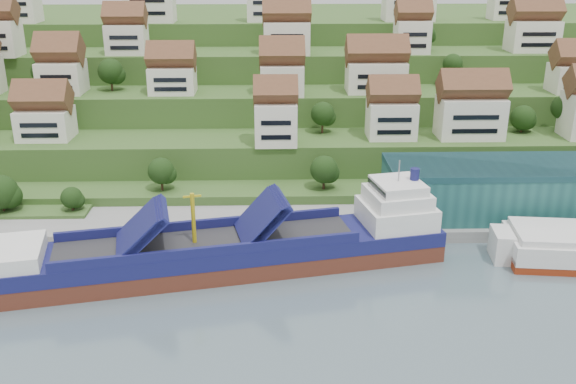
{
  "coord_description": "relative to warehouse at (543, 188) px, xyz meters",
  "views": [
    {
      "loc": [
        0.07,
        -96.55,
        49.93
      ],
      "look_at": [
        2.98,
        14.0,
        8.0
      ],
      "focal_mm": 40.0,
      "sensor_mm": 36.0,
      "label": 1
    }
  ],
  "objects": [
    {
      "name": "ground",
      "position": [
        -52.0,
        -17.0,
        -7.2
      ],
      "size": [
        300.0,
        300.0,
        0.0
      ],
      "primitive_type": "plane",
      "color": "slate",
      "rests_on": "ground"
    },
    {
      "name": "quay",
      "position": [
        -32.0,
        -2.0,
        -6.1
      ],
      "size": [
        180.0,
        14.0,
        2.2
      ],
      "primitive_type": "cube",
      "color": "gray",
      "rests_on": "ground"
    },
    {
      "name": "hillside",
      "position": [
        -52.0,
        86.55,
        3.46
      ],
      "size": [
        260.0,
        128.0,
        31.0
      ],
      "color": "#2D4C1E",
      "rests_on": "ground"
    },
    {
      "name": "hillside_village",
      "position": [
        -52.48,
        44.86,
        17.66
      ],
      "size": [
        152.75,
        64.1,
        29.74
      ],
      "color": "white",
      "rests_on": "ground"
    },
    {
      "name": "hillside_trees",
      "position": [
        -59.58,
        28.06,
        9.9
      ],
      "size": [
        143.91,
        62.84,
        32.2
      ],
      "color": "#1D3B13",
      "rests_on": "ground"
    },
    {
      "name": "warehouse",
      "position": [
        0.0,
        0.0,
        0.0
      ],
      "size": [
        60.0,
        15.0,
        10.0
      ],
      "primitive_type": "cube",
      "color": "#205855",
      "rests_on": "quay"
    },
    {
      "name": "flagpole",
      "position": [
        -33.89,
        -7.0,
        -0.32
      ],
      "size": [
        1.28,
        0.16,
        8.0
      ],
      "color": "gray",
      "rests_on": "quay"
    },
    {
      "name": "cargo_ship",
      "position": [
        -58.72,
        -17.84,
        -4.0
      ],
      "size": [
        76.1,
        26.72,
        16.66
      ],
      "rotation": [
        0.0,
        0.0,
        0.2
      ],
      "color": "#59281B",
      "rests_on": "ground"
    }
  ]
}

